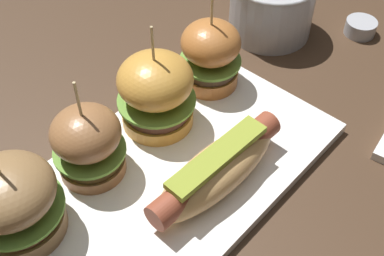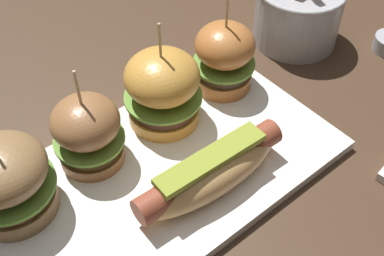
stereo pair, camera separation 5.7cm
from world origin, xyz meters
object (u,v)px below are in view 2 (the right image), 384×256
object	(u,v)px
slider_center_left	(87,132)
hot_dog	(210,171)
fries_bucket	(298,13)
slider_far_right	(224,56)
platter_main	(165,171)
slider_center_right	(163,88)
slider_far_left	(6,180)

from	to	relation	value
slider_center_left	hot_dog	bearing A→B (deg)	-56.21
hot_dog	fries_bucket	distance (m)	0.33
slider_center_left	slider_far_right	world-z (taller)	slider_far_right
platter_main	fries_bucket	size ratio (longest dim) A/B	2.85
slider_far_right	slider_center_right	bearing A→B (deg)	179.96
slider_far_left	fries_bucket	xyz separation A→B (m)	(0.48, 0.03, -0.01)
slider_far_left	slider_center_left	distance (m)	0.10
slider_center_left	slider_far_right	bearing A→B (deg)	-0.20
slider_far_left	slider_far_right	xyz separation A→B (m)	(0.31, 0.01, 0.00)
platter_main	slider_center_right	xyz separation A→B (m)	(0.05, 0.07, 0.06)
slider_center_left	slider_center_right	size ratio (longest dim) A/B	0.93
platter_main	hot_dog	distance (m)	0.07
platter_main	slider_far_right	bearing A→B (deg)	23.69
hot_dog	slider_center_left	world-z (taller)	slider_center_left
hot_dog	slider_far_left	xyz separation A→B (m)	(-0.18, 0.11, 0.02)
platter_main	slider_center_left	bearing A→B (deg)	130.41
platter_main	hot_dog	bearing A→B (deg)	-66.26
slider_far_left	hot_dog	bearing A→B (deg)	-32.05
slider_center_left	slider_center_right	xyz separation A→B (m)	(0.11, -0.00, 0.00)
platter_main	hot_dog	world-z (taller)	hot_dog
platter_main	slider_center_left	world-z (taller)	slider_center_left
slider_far_left	slider_far_right	size ratio (longest dim) A/B	0.99
hot_dog	slider_far_left	world-z (taller)	slider_far_left
hot_dog	slider_center_right	distance (m)	0.12
slider_center_left	fries_bucket	bearing A→B (deg)	2.86
slider_center_left	slider_center_right	world-z (taller)	slider_center_right
slider_far_left	slider_center_left	world-z (taller)	slider_far_left
fries_bucket	slider_center_right	bearing A→B (deg)	-175.86
slider_center_right	slider_far_right	size ratio (longest dim) A/B	1.03
slider_far_right	slider_center_left	bearing A→B (deg)	179.80
slider_center_right	fries_bucket	xyz separation A→B (m)	(0.27, 0.02, -0.02)
platter_main	hot_dog	xyz separation A→B (m)	(0.02, -0.05, 0.03)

